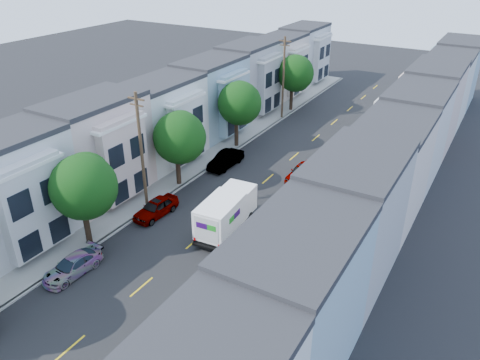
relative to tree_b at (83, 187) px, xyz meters
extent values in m
plane|color=black|center=(6.30, 4.18, -4.92)|extent=(160.00, 160.00, 0.00)
cube|color=black|center=(6.30, 19.18, -4.91)|extent=(12.00, 70.00, 0.02)
cube|color=gray|center=(0.25, 19.18, -4.84)|extent=(0.30, 70.00, 0.15)
cube|color=gray|center=(12.35, 19.18, -4.84)|extent=(0.30, 70.00, 0.15)
cube|color=gray|center=(-1.05, 19.18, -4.84)|extent=(2.60, 70.00, 0.15)
cube|color=gray|center=(13.65, 19.18, -4.84)|extent=(2.60, 70.00, 0.15)
cube|color=gold|center=(6.30, 19.18, -4.92)|extent=(0.12, 70.00, 0.01)
cube|color=beige|center=(-4.85, 19.18, -4.92)|extent=(5.00, 70.00, 8.50)
cube|color=beige|center=(17.45, 19.18, -4.92)|extent=(5.00, 70.00, 8.50)
cylinder|color=black|center=(-0.30, 0.00, -3.27)|extent=(0.44, 0.44, 3.29)
sphere|color=#11390A|center=(0.00, 0.00, 0.02)|extent=(4.70, 4.70, 4.70)
cylinder|color=black|center=(-0.30, 11.03, -3.36)|extent=(0.44, 0.44, 3.12)
sphere|color=#11390A|center=(0.00, 11.03, -0.15)|extent=(4.70, 4.70, 4.70)
cylinder|color=black|center=(-0.30, 21.44, -3.23)|extent=(0.44, 0.44, 3.37)
sphere|color=#11390A|center=(0.00, 21.44, 0.08)|extent=(4.64, 4.64, 4.64)
cylinder|color=black|center=(-0.30, 35.54, -3.22)|extent=(0.44, 0.44, 3.39)
sphere|color=#11390A|center=(0.00, 35.54, 0.11)|extent=(4.70, 4.70, 4.70)
cylinder|color=black|center=(12.90, 34.61, -3.50)|extent=(0.44, 0.44, 2.83)
sphere|color=#11390A|center=(13.20, 34.61, -1.00)|extent=(3.10, 3.10, 3.10)
cylinder|color=#42301E|center=(0.00, 6.18, 0.08)|extent=(0.26, 0.26, 10.00)
cube|color=#42301E|center=(0.00, 6.18, 4.68)|extent=(1.60, 0.12, 0.12)
cylinder|color=#42301E|center=(0.00, 32.18, 0.08)|extent=(0.26, 0.26, 10.00)
cube|color=#42301E|center=(0.00, 32.18, 4.68)|extent=(1.60, 0.12, 0.12)
cube|color=white|center=(7.54, 5.79, -3.06)|extent=(2.39, 4.28, 2.34)
cube|color=white|center=(7.54, 8.92, -3.15)|extent=(2.39, 1.99, 2.15)
cube|color=black|center=(7.54, 6.68, -4.35)|extent=(2.20, 6.15, 0.24)
cube|color=#2D0A51|center=(7.19, 3.65, -2.78)|extent=(0.90, 0.04, 0.44)
cube|color=#198C1E|center=(7.99, 3.65, -2.78)|extent=(0.70, 0.04, 0.44)
cylinder|color=black|center=(6.47, 4.61, -4.47)|extent=(0.28, 0.90, 0.90)
cylinder|color=black|center=(8.62, 4.61, -4.47)|extent=(0.28, 0.90, 0.90)
cylinder|color=black|center=(6.47, 8.62, -4.47)|extent=(0.28, 0.90, 0.90)
cylinder|color=black|center=(8.62, 8.62, -4.47)|extent=(0.28, 0.90, 0.90)
imported|color=#222327|center=(9.08, 17.81, -4.16)|extent=(2.05, 4.75, 1.51)
imported|color=black|center=(1.40, -3.07, -4.28)|extent=(1.95, 4.30, 1.27)
imported|color=silver|center=(1.40, 5.68, -4.19)|extent=(1.99, 4.57, 1.45)
imported|color=#380912|center=(1.40, 16.48, -4.17)|extent=(1.74, 4.57, 1.51)
imported|color=#393B41|center=(11.20, -4.89, -4.23)|extent=(2.49, 5.03, 1.37)
imported|color=silver|center=(11.20, 1.84, -4.22)|extent=(1.59, 4.21, 1.39)
imported|color=black|center=(11.20, 23.76, -4.29)|extent=(2.25, 4.59, 1.25)
imported|color=black|center=(11.20, 31.33, -4.23)|extent=(1.99, 4.61, 1.38)
camera|label=1|loc=(24.02, -19.24, 15.39)|focal=35.00mm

